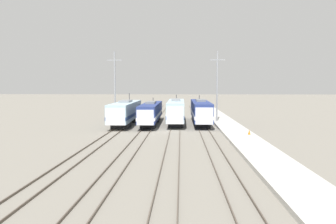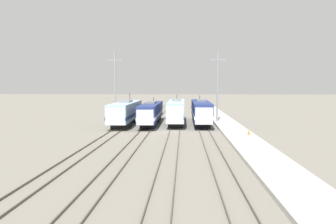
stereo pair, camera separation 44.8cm
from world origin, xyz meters
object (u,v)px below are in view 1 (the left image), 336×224
at_px(locomotive_center_right, 176,111).
at_px(catenary_tower_left, 115,86).
at_px(locomotive_far_right, 201,111).
at_px(locomotive_far_left, 125,112).
at_px(locomotive_center_left, 151,113).
at_px(traffic_cone, 249,132).
at_px(catenary_tower_right, 217,86).

bearing_deg(locomotive_center_right, catenary_tower_left, 172.09).
bearing_deg(locomotive_far_right, catenary_tower_left, 175.27).
distance_m(locomotive_center_right, catenary_tower_left, 11.93).
height_order(locomotive_far_left, locomotive_far_right, locomotive_far_left).
bearing_deg(catenary_tower_left, locomotive_far_left, -53.43).
distance_m(locomotive_center_left, traffic_cone, 19.55).
bearing_deg(catenary_tower_right, catenary_tower_left, 180.00).
height_order(locomotive_center_left, locomotive_center_right, locomotive_center_right).
xyz_separation_m(locomotive_center_left, catenary_tower_right, (11.56, 2.48, 4.60)).
distance_m(locomotive_center_left, catenary_tower_right, 12.68).
bearing_deg(locomotive_far_left, locomotive_far_right, 8.61).
bearing_deg(catenary_tower_left, locomotive_center_right, -7.91).
relative_size(locomotive_far_left, catenary_tower_left, 1.42).
distance_m(locomotive_far_left, locomotive_center_right, 8.77).
xyz_separation_m(catenary_tower_left, catenary_tower_right, (18.24, 0.00, 0.00)).
height_order(locomotive_far_right, catenary_tower_left, catenary_tower_left).
relative_size(locomotive_center_right, traffic_cone, 26.87).
relative_size(locomotive_far_left, traffic_cone, 27.30).
bearing_deg(traffic_cone, locomotive_center_left, 135.82).
bearing_deg(traffic_cone, catenary_tower_right, 98.60).
height_order(locomotive_center_left, locomotive_far_right, locomotive_far_right).
bearing_deg(catenary_tower_right, traffic_cone, -81.40).
distance_m(locomotive_far_right, traffic_cone, 15.83).
bearing_deg(locomotive_center_right, traffic_cone, -56.33).
xyz_separation_m(locomotive_far_left, locomotive_center_right, (8.60, 1.69, 0.08)).
height_order(locomotive_center_right, catenary_tower_right, catenary_tower_right).
bearing_deg(locomotive_far_right, catenary_tower_right, 23.17).
xyz_separation_m(locomotive_far_left, locomotive_far_right, (12.90, 1.95, 0.04)).
bearing_deg(locomotive_center_left, locomotive_far_left, -170.22).
relative_size(locomotive_far_right, catenary_tower_right, 1.51).
bearing_deg(catenary_tower_right, locomotive_far_right, -156.83).
relative_size(locomotive_center_left, locomotive_far_right, 0.99).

